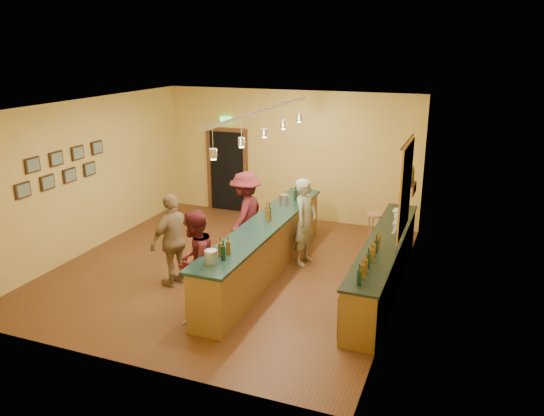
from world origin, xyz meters
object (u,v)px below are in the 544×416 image
at_px(back_counter, 384,264).
at_px(customer_c, 246,214).
at_px(tasting_bar, 265,244).
at_px(bar_stool, 375,220).
at_px(bartender, 305,222).
at_px(customer_b, 174,240).
at_px(customer_a, 195,261).

bearing_deg(back_counter, customer_c, 169.04).
distance_m(tasting_bar, bar_stool, 2.72).
relative_size(bartender, customer_c, 0.98).
relative_size(back_counter, customer_c, 2.54).
bearing_deg(tasting_bar, customer_c, 133.83).
xyz_separation_m(back_counter, customer_c, (-2.95, 0.57, 0.41)).
distance_m(bartender, customer_b, 2.63).
xyz_separation_m(bartender, customer_a, (-1.10, -2.50, -0.02)).
height_order(back_counter, bar_stool, back_counter).
bearing_deg(back_counter, bartender, 159.99).
bearing_deg(customer_a, bar_stool, 150.95).
relative_size(back_counter, bartender, 2.59).
distance_m(back_counter, customer_c, 3.04).
height_order(customer_a, bar_stool, customer_a).
distance_m(back_counter, customer_b, 3.82).
bearing_deg(back_counter, bar_stool, 105.18).
height_order(back_counter, customer_c, customer_c).
bearing_deg(bartender, customer_b, 140.89).
bearing_deg(customer_b, customer_c, 179.00).
xyz_separation_m(customer_a, bar_stool, (2.25, 3.82, -0.22)).
distance_m(customer_a, bar_stool, 4.44).
distance_m(tasting_bar, bartender, 1.00).
xyz_separation_m(customer_a, customer_b, (-0.83, 0.72, 0.00)).
height_order(customer_a, customer_b, customer_b).
bearing_deg(customer_b, bar_stool, 154.84).
distance_m(customer_b, customer_c, 1.86).
distance_m(back_counter, tasting_bar, 2.24).
height_order(bartender, customer_a, bartender).
xyz_separation_m(tasting_bar, customer_b, (-1.38, -0.99, 0.26)).
height_order(customer_b, customer_c, customer_c).
height_order(tasting_bar, customer_c, customer_c).
height_order(tasting_bar, customer_a, customer_a).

